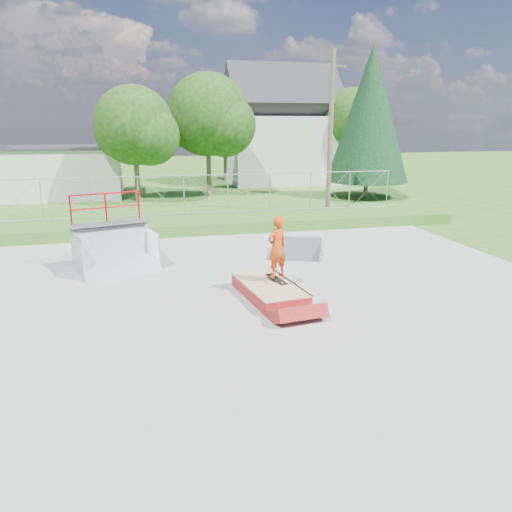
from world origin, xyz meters
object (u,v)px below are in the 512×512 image
Objects in this scene: grind_box at (269,291)px; quarter_pipe at (115,234)px; flat_bank_ramp at (299,250)px; skater at (277,250)px.

grind_box is 5.48m from quarter_pipe.
skater is at bearing -95.69° from flat_bank_ramp.
grind_box is at bearing -58.13° from quarter_pipe.
skater is at bearing 28.85° from grind_box.
flat_bank_ramp is 1.02× the size of skater.
quarter_pipe is 1.42× the size of skater.
grind_box is 1.66× the size of skater.
quarter_pipe is at bearing -63.68° from skater.
quarter_pipe reaches higher than skater.
flat_bank_ramp is (2.11, 3.92, 0.05)m from grind_box.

